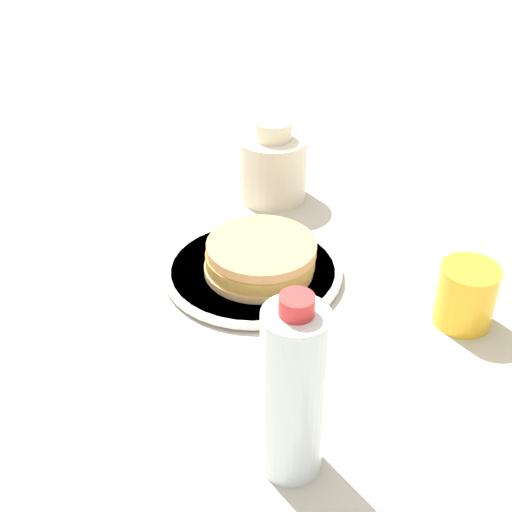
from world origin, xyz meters
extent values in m
plane|color=#BCB7AD|center=(0.00, 0.00, 0.00)|extent=(4.00, 4.00, 0.00)
cylinder|color=white|center=(-0.01, 0.00, 0.01)|extent=(0.22, 0.22, 0.01)
cylinder|color=white|center=(-0.01, 0.00, 0.01)|extent=(0.24, 0.24, 0.01)
cylinder|color=tan|center=(-0.01, 0.01, 0.02)|extent=(0.14, 0.14, 0.01)
cylinder|color=#B0863A|center=(-0.01, 0.01, 0.03)|extent=(0.14, 0.14, 0.02)
cylinder|color=tan|center=(-0.02, 0.01, 0.05)|extent=(0.14, 0.14, 0.01)
cylinder|color=yellow|center=(-0.02, 0.27, 0.04)|extent=(0.07, 0.07, 0.08)
cylinder|color=beige|center=(-0.22, -0.06, 0.05)|extent=(0.11, 0.11, 0.10)
cylinder|color=beige|center=(-0.22, -0.06, 0.11)|extent=(0.06, 0.06, 0.03)
cylinder|color=silver|center=(0.26, 0.15, 0.09)|extent=(0.06, 0.06, 0.19)
cylinder|color=red|center=(0.26, 0.15, 0.20)|extent=(0.03, 0.03, 0.02)
camera|label=1|loc=(0.70, 0.30, 0.56)|focal=50.00mm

